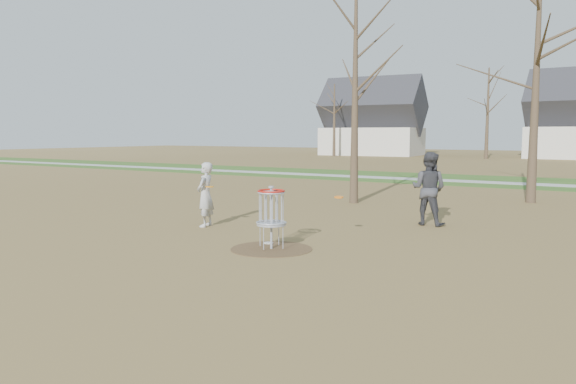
{
  "coord_description": "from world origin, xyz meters",
  "views": [
    {
      "loc": [
        6.68,
        -10.1,
        2.52
      ],
      "look_at": [
        -0.5,
        1.5,
        1.1
      ],
      "focal_mm": 35.0,
      "sensor_mm": 36.0,
      "label": 1
    }
  ],
  "objects_px": {
    "disc_grounded": "(268,243)",
    "disc_golf_basket": "(271,208)",
    "player_throwing": "(429,189)",
    "player_standing": "(205,195)"
  },
  "relations": [
    {
      "from": "player_standing",
      "to": "disc_grounded",
      "type": "relative_size",
      "value": 7.97
    },
    {
      "from": "player_throwing",
      "to": "disc_grounded",
      "type": "xyz_separation_m",
      "value": [
        -2.27,
        -4.56,
        -0.99
      ]
    },
    {
      "from": "player_standing",
      "to": "player_throwing",
      "type": "bearing_deg",
      "value": 109.11
    },
    {
      "from": "disc_golf_basket",
      "to": "disc_grounded",
      "type": "bearing_deg",
      "value": 129.91
    },
    {
      "from": "player_throwing",
      "to": "disc_golf_basket",
      "type": "xyz_separation_m",
      "value": [
        -1.89,
        -5.03,
        -0.1
      ]
    },
    {
      "from": "player_standing",
      "to": "disc_grounded",
      "type": "xyz_separation_m",
      "value": [
        2.8,
        -1.11,
        -0.86
      ]
    },
    {
      "from": "disc_grounded",
      "to": "disc_golf_basket",
      "type": "distance_m",
      "value": 1.08
    },
    {
      "from": "player_standing",
      "to": "disc_grounded",
      "type": "bearing_deg",
      "value": 53.18
    },
    {
      "from": "disc_grounded",
      "to": "disc_golf_basket",
      "type": "bearing_deg",
      "value": -50.09
    },
    {
      "from": "disc_grounded",
      "to": "disc_golf_basket",
      "type": "relative_size",
      "value": 0.16
    }
  ]
}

